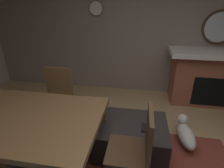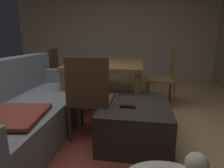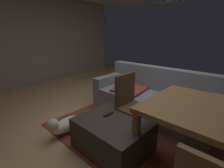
% 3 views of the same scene
% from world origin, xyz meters
% --- Properties ---
extents(floor, '(8.64, 8.64, 0.00)m').
position_xyz_m(floor, '(0.00, 0.00, 0.00)').
color(floor, tan).
extents(wall_left, '(0.12, 5.70, 2.58)m').
position_xyz_m(wall_left, '(-3.60, 0.00, 1.29)').
color(wall_left, gray).
rests_on(wall_left, ground).
extents(area_rug, '(2.60, 2.00, 0.01)m').
position_xyz_m(area_rug, '(0.22, -0.09, 0.01)').
color(area_rug, brown).
rests_on(area_rug, ground).
extents(couch, '(2.23, 0.96, 0.87)m').
position_xyz_m(couch, '(0.07, 0.56, 0.31)').
color(couch, slate).
rests_on(couch, ground).
extents(ottoman_coffee_table, '(0.91, 0.72, 0.43)m').
position_xyz_m(ottoman_coffee_table, '(0.22, -0.68, 0.21)').
color(ottoman_coffee_table, '#2D2826').
rests_on(ottoman_coffee_table, ground).
extents(tv_remote, '(0.05, 0.16, 0.02)m').
position_xyz_m(tv_remote, '(0.07, -0.61, 0.44)').
color(tv_remote, black).
rests_on(tv_remote, ottoman_coffee_table).
extents(dining_chair_west, '(0.44, 0.44, 0.93)m').
position_xyz_m(dining_chair_west, '(0.14, -0.20, 0.52)').
color(dining_chair_west, '#513823').
rests_on(dining_chair_west, ground).
extents(small_dog, '(0.26, 0.58, 0.30)m').
position_xyz_m(small_dog, '(-0.54, -0.93, 0.17)').
color(small_dog, silver).
rests_on(small_dog, ground).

